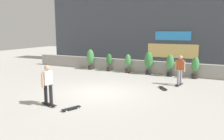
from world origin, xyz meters
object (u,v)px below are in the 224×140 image
skater_far_left (180,69)px  skateboard_near_camera (163,88)px  potted_plant_2 (128,62)px  potted_plant_3 (149,61)px  skater_mid_plaza (48,83)px  potted_plant_0 (90,58)px  potted_plant_5 (195,66)px  potted_plant_4 (170,64)px  skateboard_aside (71,108)px  potted_plant_1 (109,61)px

skater_far_left → skateboard_near_camera: (-0.63, -1.22, -0.88)m
potted_plant_2 → skater_far_left: bearing=-29.5°
potted_plant_3 → skateboard_near_camera: size_ratio=2.09×
skater_mid_plaza → potted_plant_0: bearing=109.9°
potted_plant_5 → skateboard_near_camera: (-1.19, -3.50, -0.73)m
potted_plant_0 → potted_plant_4: 6.15m
skateboard_near_camera → skater_mid_plaza: bearing=-127.5°
potted_plant_4 → skateboard_near_camera: size_ratio=1.93×
potted_plant_0 → potted_plant_3: potted_plant_3 is taller
skater_mid_plaza → skateboard_near_camera: (3.59, 4.69, -0.88)m
potted_plant_4 → potted_plant_3: bearing=180.0°
potted_plant_2 → skater_far_left: size_ratio=0.79×
potted_plant_2 → skateboard_near_camera: 4.93m
potted_plant_4 → skateboard_aside: size_ratio=1.81×
potted_plant_3 → skateboard_near_camera: (1.87, -3.50, -0.88)m
potted_plant_3 → potted_plant_5: potted_plant_3 is taller
potted_plant_1 → skateboard_near_camera: bearing=-35.4°
skater_far_left → skateboard_aside: skater_far_left is taller
potted_plant_4 → skateboard_aside: 8.48m
potted_plant_1 → potted_plant_3: size_ratio=0.82×
potted_plant_0 → skater_mid_plaza: skater_mid_plaza is taller
potted_plant_3 → skater_far_left: size_ratio=0.94×
potted_plant_5 → potted_plant_4: bearing=180.0°
potted_plant_4 → potted_plant_5: bearing=-0.0°
potted_plant_0 → skateboard_near_camera: 7.48m
potted_plant_4 → skateboard_aside: potted_plant_4 is taller
skater_far_left → skater_mid_plaza: (-4.22, -5.90, 0.00)m
potted_plant_5 → skateboard_aside: size_ratio=1.71×
potted_plant_3 → potted_plant_4: potted_plant_3 is taller
potted_plant_5 → skater_far_left: skater_far_left is taller
potted_plant_3 → skater_mid_plaza: bearing=-101.9°
potted_plant_1 → skateboard_near_camera: potted_plant_1 is taller
potted_plant_1 → potted_plant_2: potted_plant_2 is taller
potted_plant_0 → potted_plant_1: 1.64m
skateboard_aside → skateboard_near_camera: bearing=62.3°
skateboard_near_camera → skateboard_aside: bearing=-117.7°
potted_plant_0 → potted_plant_2: size_ratio=1.17×
skater_mid_plaza → skateboard_near_camera: size_ratio=2.22×
potted_plant_5 → skater_mid_plaza: skater_mid_plaza is taller
potted_plant_4 → skater_mid_plaza: skater_mid_plaza is taller
potted_plant_3 → skater_mid_plaza: skater_mid_plaza is taller
skateboard_near_camera → potted_plant_5: bearing=71.3°
potted_plant_1 → potted_plant_4: potted_plant_4 is taller
potted_plant_3 → potted_plant_5: 3.06m
skater_far_left → potted_plant_4: bearing=114.1°
skater_far_left → potted_plant_1: bearing=157.6°
potted_plant_1 → potted_plant_2: (1.52, -0.00, 0.02)m
potted_plant_5 → skateboard_near_camera: 3.77m
skater_mid_plaza → potted_plant_5: bearing=59.7°
potted_plant_1 → skater_far_left: (5.55, -2.29, 0.21)m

